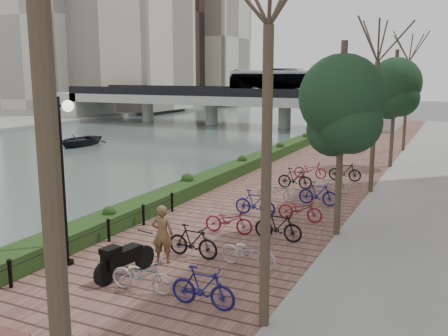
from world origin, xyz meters
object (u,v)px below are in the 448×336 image
Objects in this scene: lamppost at (60,145)px; pedestrian at (162,234)px; boat at (79,140)px; motorcycle at (125,257)px.

pedestrian is (2.43, 1.31, -2.62)m from lamppost.
lamppost is 1.05× the size of boat.
pedestrian reaches higher than motorcycle.
boat is at bearing 130.72° from lamppost.
boat is at bearing 143.90° from motorcycle.
boat is (-18.53, 21.52, -3.49)m from lamppost.
lamppost is at bearing -170.68° from motorcycle.
motorcycle is 1.04× the size of pedestrian.
motorcycle is at bearing 57.14° from pedestrian.
lamppost is 3.81m from pedestrian.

